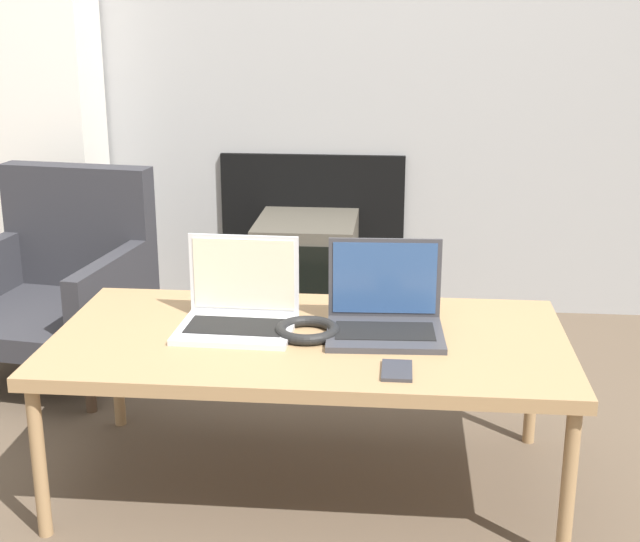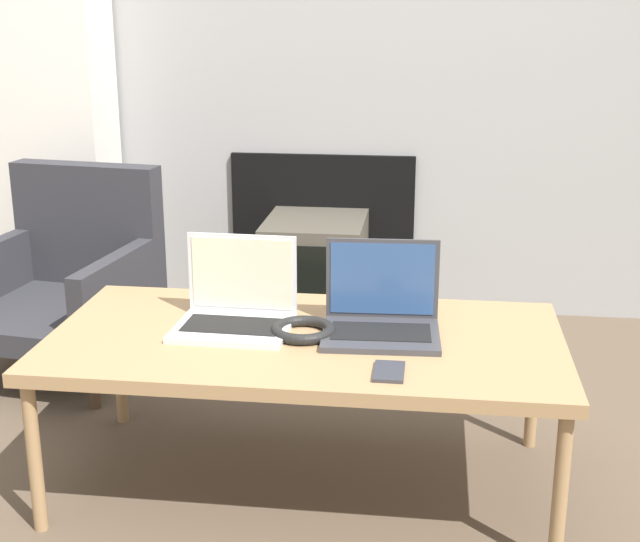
{
  "view_description": "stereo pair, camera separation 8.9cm",
  "coord_description": "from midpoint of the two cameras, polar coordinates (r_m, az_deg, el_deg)",
  "views": [
    {
      "loc": [
        0.23,
        -1.92,
        1.3
      ],
      "look_at": [
        0.0,
        0.59,
        0.53
      ],
      "focal_mm": 50.0,
      "sensor_mm": 36.0,
      "label": 1
    },
    {
      "loc": [
        0.32,
        -1.91,
        1.3
      ],
      "look_at": [
        0.0,
        0.59,
        0.53
      ],
      "focal_mm": 50.0,
      "sensor_mm": 36.0,
      "label": 2
    }
  ],
  "objects": [
    {
      "name": "armchair",
      "position": [
        3.37,
        -17.06,
        -0.27
      ],
      "size": [
        0.66,
        0.73,
        0.72
      ],
      "rotation": [
        0.0,
        0.0,
        -0.14
      ],
      "color": "#2D2D33",
      "rests_on": "ground_plane"
    },
    {
      "name": "wall_back",
      "position": [
        3.78,
        1.1,
        16.65
      ],
      "size": [
        7.0,
        0.08,
        2.6
      ],
      "color": "#999999",
      "rests_on": "ground_plane"
    },
    {
      "name": "headphones",
      "position": [
        2.37,
        -1.91,
        -3.82
      ],
      "size": [
        0.17,
        0.17,
        0.03
      ],
      "color": "black",
      "rests_on": "table"
    },
    {
      "name": "phone",
      "position": [
        2.15,
        3.76,
        -6.38
      ],
      "size": [
        0.07,
        0.12,
        0.01
      ],
      "color": "#333338",
      "rests_on": "table"
    },
    {
      "name": "tv",
      "position": [
        3.67,
        -1.55,
        -0.14
      ],
      "size": [
        0.4,
        0.47,
        0.45
      ],
      "color": "#4C473D",
      "rests_on": "ground_plane"
    },
    {
      "name": "laptop_left",
      "position": [
        2.44,
        -6.26,
        -2.42
      ],
      "size": [
        0.32,
        0.26,
        0.24
      ],
      "rotation": [
        0.0,
        0.0,
        -0.03
      ],
      "color": "silver",
      "rests_on": "table"
    },
    {
      "name": "table",
      "position": [
        2.39,
        -1.74,
        -4.83
      ],
      "size": [
        1.37,
        0.7,
        0.45
      ],
      "color": "#9E7A51",
      "rests_on": "ground_plane"
    },
    {
      "name": "laptop_right",
      "position": [
        2.4,
        3.1,
        -2.72
      ],
      "size": [
        0.32,
        0.26,
        0.24
      ],
      "rotation": [
        0.0,
        0.0,
        0.05
      ],
      "color": "#38383D",
      "rests_on": "table"
    }
  ]
}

